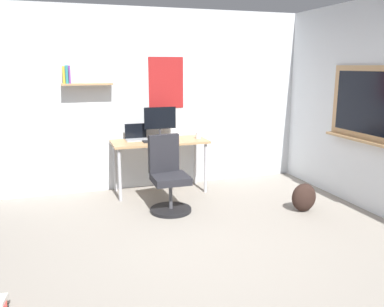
% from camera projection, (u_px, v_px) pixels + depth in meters
% --- Properties ---
extents(ground_plane, '(5.20, 5.20, 0.00)m').
position_uv_depth(ground_plane, '(202.00, 256.00, 3.84)').
color(ground_plane, gray).
rests_on(ground_plane, ground).
extents(wall_back, '(5.00, 0.30, 2.60)m').
position_uv_depth(wall_back, '(146.00, 100.00, 5.83)').
color(wall_back, silver).
rests_on(wall_back, ground).
extents(desk, '(1.34, 0.59, 0.76)m').
position_uv_depth(desk, '(160.00, 146.00, 5.65)').
color(desk, tan).
rests_on(desk, ground).
extents(office_chair, '(0.52, 0.52, 0.95)m').
position_uv_depth(office_chair, '(168.00, 179.00, 4.98)').
color(office_chair, black).
rests_on(office_chair, ground).
extents(laptop, '(0.31, 0.21, 0.23)m').
position_uv_depth(laptop, '(137.00, 136.00, 5.66)').
color(laptop, '#ADAFB5').
rests_on(laptop, desk).
extents(monitor_primary, '(0.46, 0.17, 0.46)m').
position_uv_depth(monitor_primary, '(160.00, 121.00, 5.67)').
color(monitor_primary, '#38383D').
rests_on(monitor_primary, desk).
extents(keyboard, '(0.37, 0.13, 0.02)m').
position_uv_depth(keyboard, '(156.00, 141.00, 5.54)').
color(keyboard, black).
rests_on(keyboard, desk).
extents(computer_mouse, '(0.10, 0.06, 0.03)m').
position_uv_depth(computer_mouse, '(175.00, 139.00, 5.63)').
color(computer_mouse, '#262628').
rests_on(computer_mouse, desk).
extents(coffee_mug, '(0.08, 0.08, 0.09)m').
position_uv_depth(coffee_mug, '(198.00, 135.00, 5.78)').
color(coffee_mug, silver).
rests_on(coffee_mug, desk).
extents(backpack, '(0.32, 0.22, 0.36)m').
position_uv_depth(backpack, '(304.00, 197.00, 4.98)').
color(backpack, black).
rests_on(backpack, ground).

